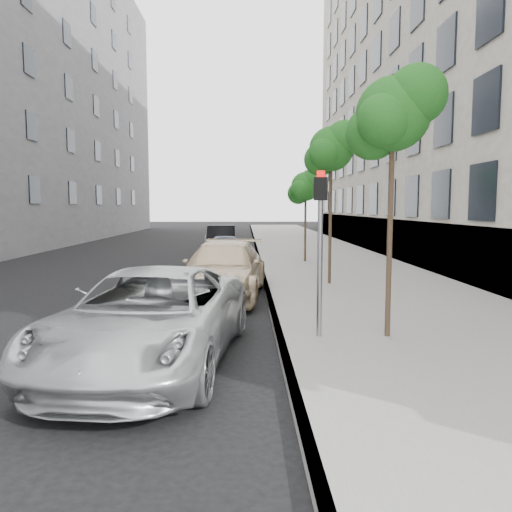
{
  "coord_description": "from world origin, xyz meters",
  "views": [
    {
      "loc": [
        0.52,
        -7.67,
        2.57
      ],
      "look_at": [
        0.76,
        3.13,
        1.5
      ],
      "focal_mm": 35.0,
      "sensor_mm": 36.0,
      "label": 1
    }
  ],
  "objects_px": {
    "sedan_black": "(221,239)",
    "tree_near": "(394,114)",
    "minivan": "(151,318)",
    "suv": "(224,270)",
    "tree_far": "(306,186)",
    "sedan_rear": "(221,235)",
    "tree_mid": "(332,149)",
    "sedan_blue": "(225,249)",
    "signal_pole": "(320,234)"
  },
  "relations": [
    {
      "from": "suv",
      "to": "sedan_rear",
      "type": "relative_size",
      "value": 1.18
    },
    {
      "from": "tree_near",
      "to": "sedan_blue",
      "type": "bearing_deg",
      "value": 104.74
    },
    {
      "from": "signal_pole",
      "to": "sedan_black",
      "type": "height_order",
      "value": "signal_pole"
    },
    {
      "from": "tree_far",
      "to": "sedan_rear",
      "type": "relative_size",
      "value": 0.91
    },
    {
      "from": "tree_near",
      "to": "suv",
      "type": "bearing_deg",
      "value": 123.87
    },
    {
      "from": "minivan",
      "to": "sedan_black",
      "type": "relative_size",
      "value": 1.23
    },
    {
      "from": "sedan_rear",
      "to": "sedan_black",
      "type": "bearing_deg",
      "value": -85.68
    },
    {
      "from": "signal_pole",
      "to": "tree_far",
      "type": "bearing_deg",
      "value": 99.52
    },
    {
      "from": "sedan_blue",
      "to": "tree_far",
      "type": "bearing_deg",
      "value": -16.43
    },
    {
      "from": "suv",
      "to": "sedan_black",
      "type": "height_order",
      "value": "suv"
    },
    {
      "from": "tree_mid",
      "to": "suv",
      "type": "xyz_separation_m",
      "value": [
        -3.33,
        -1.54,
        -3.57
      ]
    },
    {
      "from": "signal_pole",
      "to": "minivan",
      "type": "height_order",
      "value": "signal_pole"
    },
    {
      "from": "tree_mid",
      "to": "minivan",
      "type": "relative_size",
      "value": 0.91
    },
    {
      "from": "tree_mid",
      "to": "sedan_black",
      "type": "distance_m",
      "value": 14.02
    },
    {
      "from": "tree_far",
      "to": "suv",
      "type": "bearing_deg",
      "value": -112.47
    },
    {
      "from": "tree_far",
      "to": "sedan_blue",
      "type": "relative_size",
      "value": 1.09
    },
    {
      "from": "minivan",
      "to": "sedan_rear",
      "type": "distance_m",
      "value": 25.73
    },
    {
      "from": "sedan_blue",
      "to": "sedan_rear",
      "type": "height_order",
      "value": "sedan_rear"
    },
    {
      "from": "tree_near",
      "to": "tree_mid",
      "type": "height_order",
      "value": "tree_mid"
    },
    {
      "from": "sedan_blue",
      "to": "sedan_rear",
      "type": "relative_size",
      "value": 0.84
    },
    {
      "from": "signal_pole",
      "to": "sedan_blue",
      "type": "bearing_deg",
      "value": 114.85
    },
    {
      "from": "sedan_black",
      "to": "tree_mid",
      "type": "bearing_deg",
      "value": -74.56
    },
    {
      "from": "tree_near",
      "to": "sedan_black",
      "type": "height_order",
      "value": "tree_near"
    },
    {
      "from": "minivan",
      "to": "suv",
      "type": "xyz_separation_m",
      "value": [
        0.92,
        6.13,
        0.0
      ]
    },
    {
      "from": "tree_near",
      "to": "sedan_rear",
      "type": "relative_size",
      "value": 1.09
    },
    {
      "from": "sedan_blue",
      "to": "sedan_rear",
      "type": "bearing_deg",
      "value": 89.88
    },
    {
      "from": "tree_far",
      "to": "sedan_rear",
      "type": "height_order",
      "value": "tree_far"
    },
    {
      "from": "sedan_black",
      "to": "sedan_rear",
      "type": "bearing_deg",
      "value": 90.95
    },
    {
      "from": "tree_near",
      "to": "sedan_blue",
      "type": "relative_size",
      "value": 1.29
    },
    {
      "from": "tree_far",
      "to": "suv",
      "type": "height_order",
      "value": "tree_far"
    },
    {
      "from": "minivan",
      "to": "tree_near",
      "type": "bearing_deg",
      "value": 22.31
    },
    {
      "from": "signal_pole",
      "to": "sedan_black",
      "type": "bearing_deg",
      "value": 113.44
    },
    {
      "from": "signal_pole",
      "to": "suv",
      "type": "relative_size",
      "value": 0.58
    },
    {
      "from": "tree_far",
      "to": "suv",
      "type": "distance_m",
      "value": 9.11
    },
    {
      "from": "sedan_rear",
      "to": "sedan_blue",
      "type": "bearing_deg",
      "value": -84.85
    },
    {
      "from": "sedan_black",
      "to": "signal_pole",
      "type": "bearing_deg",
      "value": -83.98
    },
    {
      "from": "sedan_black",
      "to": "tree_far",
      "type": "bearing_deg",
      "value": -59.64
    },
    {
      "from": "sedan_black",
      "to": "tree_near",
      "type": "bearing_deg",
      "value": -80.23
    },
    {
      "from": "tree_far",
      "to": "sedan_rear",
      "type": "distance_m",
      "value": 12.67
    },
    {
      "from": "suv",
      "to": "sedan_black",
      "type": "xyz_separation_m",
      "value": [
        -0.76,
        14.46,
        -0.03
      ]
    },
    {
      "from": "tree_near",
      "to": "tree_far",
      "type": "height_order",
      "value": "tree_near"
    },
    {
      "from": "tree_mid",
      "to": "minivan",
      "type": "bearing_deg",
      "value": -118.95
    },
    {
      "from": "tree_near",
      "to": "tree_mid",
      "type": "relative_size",
      "value": 0.97
    },
    {
      "from": "minivan",
      "to": "tree_far",
      "type": "bearing_deg",
      "value": 80.19
    },
    {
      "from": "tree_near",
      "to": "minivan",
      "type": "bearing_deg",
      "value": -164.55
    },
    {
      "from": "signal_pole",
      "to": "suv",
      "type": "xyz_separation_m",
      "value": [
        -2.01,
        4.92,
        -1.29
      ]
    },
    {
      "from": "tree_mid",
      "to": "minivan",
      "type": "height_order",
      "value": "tree_mid"
    },
    {
      "from": "signal_pole",
      "to": "tree_near",
      "type": "bearing_deg",
      "value": 13.82
    },
    {
      "from": "signal_pole",
      "to": "minivan",
      "type": "bearing_deg",
      "value": -142.29
    },
    {
      "from": "tree_far",
      "to": "suv",
      "type": "xyz_separation_m",
      "value": [
        -3.33,
        -8.04,
        -2.69
      ]
    }
  ]
}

